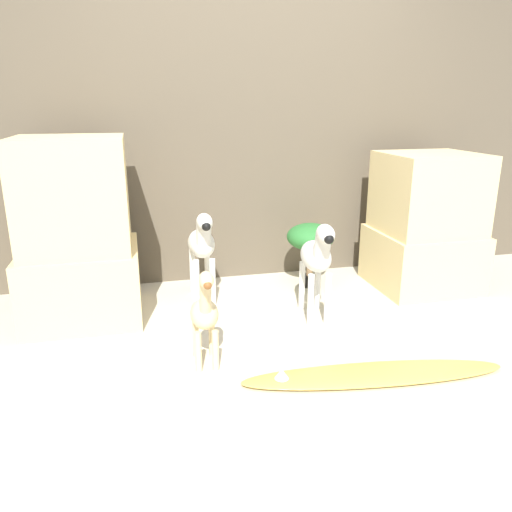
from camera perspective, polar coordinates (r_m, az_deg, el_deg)
ground_plane at (r=2.77m, az=5.75°, el=-11.56°), size 14.00×14.00×0.00m
wall_back at (r=3.82m, az=-1.04°, el=13.79°), size 6.40×0.08×2.20m
rock_pillar_left at (r=3.26m, az=-19.69°, el=2.20°), size 0.70×0.66×1.13m
rock_pillar_right at (r=3.84m, az=18.79°, el=3.43°), size 0.70×0.66×0.99m
zebra_right at (r=3.10m, az=7.03°, el=-0.09°), size 0.22×0.50×0.66m
zebra_left at (r=3.37m, az=-6.19°, el=1.38°), size 0.18×0.50×0.66m
giraffe_figurine at (r=2.57m, az=-5.87°, el=-6.48°), size 0.16×0.36×0.57m
potted_palm_front at (r=3.68m, az=6.25°, el=1.93°), size 0.35×0.35×0.48m
surfboard at (r=2.64m, az=13.19°, el=-13.01°), size 1.37×0.38×0.08m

